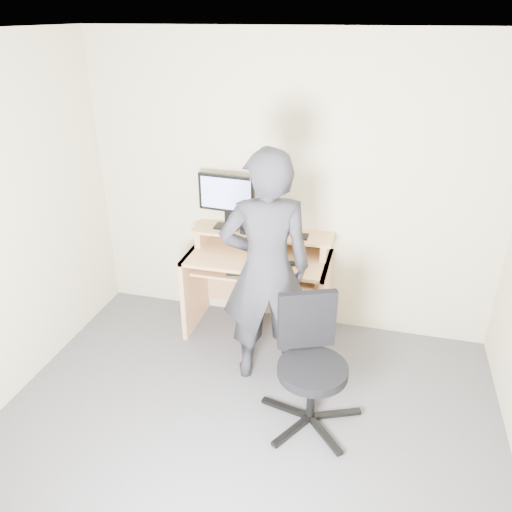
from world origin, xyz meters
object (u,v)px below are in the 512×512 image
at_px(monitor, 226,197).
at_px(office_chair, 310,358).
at_px(person, 266,270).
at_px(desk, 260,273).

bearing_deg(monitor, office_chair, -44.68).
bearing_deg(monitor, person, -48.43).
xyz_separation_m(monitor, person, (0.51, -0.68, -0.28)).
relative_size(desk, person, 0.66).
height_order(office_chair, person, person).
xyz_separation_m(desk, monitor, (-0.31, 0.08, 0.64)).
height_order(desk, person, person).
bearing_deg(office_chair, desk, 98.17).
xyz_separation_m(desk, office_chair, (0.60, -0.99, -0.06)).
xyz_separation_m(desk, person, (0.20, -0.60, 0.36)).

